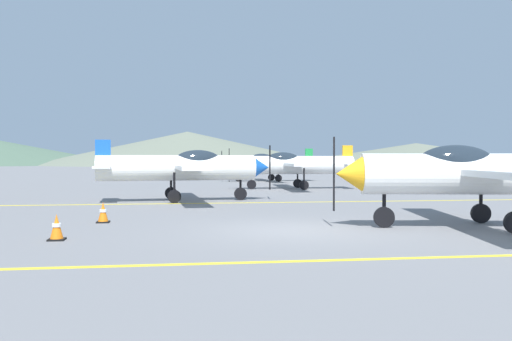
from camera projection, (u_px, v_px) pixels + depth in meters
ground_plane at (294, 230)px, 13.69m from camera, size 400.00×400.00×0.00m
apron_line_near at (341, 260)px, 9.65m from camera, size 80.00×0.16×0.01m
apron_line_far at (251, 203)px, 22.02m from camera, size 80.00×0.16×0.01m
airplane_near at (478, 172)px, 14.06m from camera, size 7.61×8.71×2.61m
airplane_mid at (184, 167)px, 22.88m from camera, size 7.58×8.71×2.61m
airplane_far at (293, 164)px, 31.90m from camera, size 7.55×8.70×2.61m
airplane_back at (269, 163)px, 42.45m from camera, size 7.58×8.72×2.61m
traffic_cone_front at (103, 213)px, 15.26m from camera, size 0.36×0.36×0.59m
traffic_cone_side at (57, 227)px, 11.99m from camera, size 0.36×0.36×0.59m
hill_centerleft at (188, 148)px, 151.73m from camera, size 84.64×84.64×9.34m
hill_centerright at (416, 154)px, 164.08m from camera, size 82.87×82.87×6.41m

